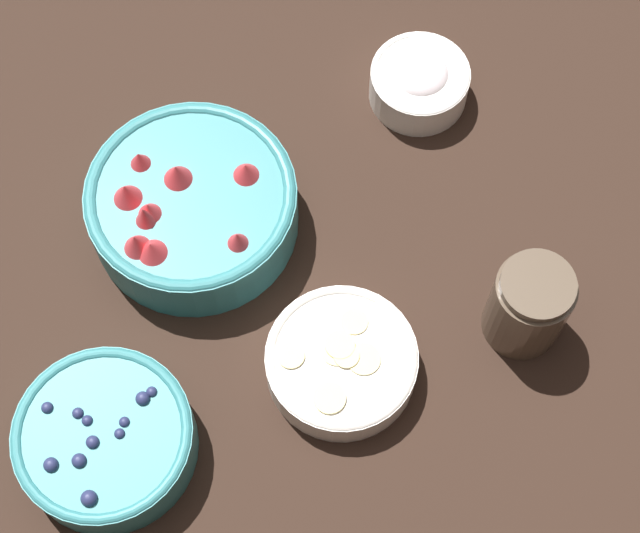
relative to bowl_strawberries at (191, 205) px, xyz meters
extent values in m
plane|color=black|center=(-0.03, 0.21, -0.04)|extent=(4.00, 4.00, 0.00)
cylinder|color=teal|center=(0.00, 0.00, -0.01)|extent=(0.22, 0.22, 0.07)
torus|color=teal|center=(0.00, 0.00, 0.02)|extent=(0.22, 0.22, 0.02)
cylinder|color=red|center=(0.00, 0.00, 0.01)|extent=(0.18, 0.18, 0.02)
cone|color=red|center=(0.04, -0.02, 0.03)|extent=(0.04, 0.04, 0.02)
cone|color=red|center=(0.08, -0.01, 0.03)|extent=(0.04, 0.04, 0.03)
cone|color=red|center=(-0.01, -0.02, 0.04)|extent=(0.04, 0.04, 0.03)
cone|color=red|center=(0.02, 0.07, 0.03)|extent=(0.03, 0.03, 0.02)
cone|color=red|center=(0.04, -0.05, 0.04)|extent=(0.05, 0.05, 0.03)
cone|color=red|center=(0.07, 0.01, 0.03)|extent=(0.04, 0.04, 0.02)
cone|color=red|center=(-0.05, 0.04, 0.03)|extent=(0.04, 0.04, 0.02)
cone|color=red|center=(-0.01, -0.06, 0.03)|extent=(0.04, 0.04, 0.02)
cone|color=red|center=(0.05, -0.02, 0.04)|extent=(0.03, 0.03, 0.03)
cylinder|color=teal|center=(0.25, 0.06, -0.02)|extent=(0.17, 0.17, 0.05)
torus|color=teal|center=(0.25, 0.06, 0.01)|extent=(0.17, 0.17, 0.01)
cylinder|color=navy|center=(0.25, 0.06, 0.00)|extent=(0.14, 0.14, 0.02)
sphere|color=navy|center=(0.31, 0.09, 0.01)|extent=(0.02, 0.02, 0.02)
sphere|color=navy|center=(0.26, 0.06, 0.01)|extent=(0.01, 0.01, 0.01)
sphere|color=navy|center=(0.24, 0.08, 0.01)|extent=(0.01, 0.01, 0.01)
sphere|color=navy|center=(0.28, 0.06, 0.01)|extent=(0.01, 0.01, 0.01)
sphere|color=navy|center=(0.26, 0.00, 0.01)|extent=(0.01, 0.01, 0.01)
sphere|color=navy|center=(0.25, 0.03, 0.01)|extent=(0.01, 0.01, 0.01)
sphere|color=navy|center=(0.19, 0.08, 0.01)|extent=(0.01, 0.01, 0.01)
sphere|color=navy|center=(0.25, 0.04, 0.01)|extent=(0.01, 0.01, 0.01)
sphere|color=navy|center=(0.20, 0.08, 0.01)|extent=(0.01, 0.01, 0.01)
sphere|color=navy|center=(0.23, 0.08, 0.01)|extent=(0.01, 0.01, 0.01)
sphere|color=navy|center=(0.30, 0.04, 0.01)|extent=(0.01, 0.01, 0.01)
cylinder|color=white|center=(0.06, 0.22, -0.02)|extent=(0.15, 0.15, 0.04)
torus|color=white|center=(0.06, 0.22, -0.01)|extent=(0.15, 0.15, 0.01)
cylinder|color=beige|center=(0.06, 0.22, -0.01)|extent=(0.12, 0.12, 0.01)
cylinder|color=beige|center=(0.03, 0.21, 0.00)|extent=(0.03, 0.03, 0.00)
cylinder|color=beige|center=(0.09, 0.18, 0.00)|extent=(0.03, 0.03, 0.01)
cylinder|color=beige|center=(0.11, 0.23, 0.00)|extent=(0.03, 0.03, 0.01)
cylinder|color=beige|center=(0.06, 0.21, 0.00)|extent=(0.03, 0.03, 0.01)
cylinder|color=beige|center=(0.06, 0.22, 0.00)|extent=(0.03, 0.03, 0.01)
cylinder|color=beige|center=(0.06, 0.21, 0.00)|extent=(0.03, 0.03, 0.00)
cylinder|color=beige|center=(0.06, 0.24, 0.00)|extent=(0.03, 0.03, 0.00)
cylinder|color=white|center=(-0.27, 0.13, -0.02)|extent=(0.11, 0.11, 0.04)
torus|color=white|center=(-0.27, 0.13, 0.00)|extent=(0.11, 0.11, 0.01)
cylinder|color=white|center=(-0.27, 0.13, -0.01)|extent=(0.09, 0.09, 0.01)
ellipsoid|color=white|center=(-0.27, 0.13, 0.00)|extent=(0.06, 0.06, 0.03)
cylinder|color=brown|center=(-0.07, 0.35, 0.01)|extent=(0.08, 0.08, 0.10)
cylinder|color=#3D2316|center=(-0.07, 0.35, 0.00)|extent=(0.07, 0.07, 0.07)
cylinder|color=brown|center=(-0.07, 0.35, 0.06)|extent=(0.07, 0.07, 0.01)
camera|label=1|loc=(0.37, 0.37, 1.00)|focal=60.00mm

